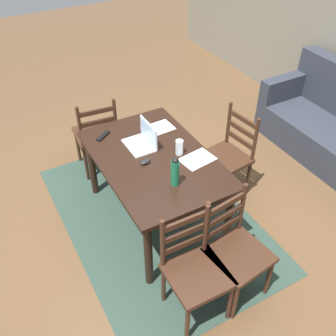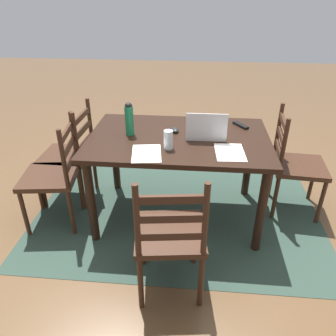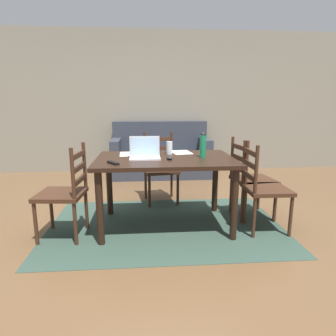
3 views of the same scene
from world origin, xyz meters
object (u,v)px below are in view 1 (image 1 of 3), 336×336
Objects in this scene: chair_right_near at (195,270)px; chair_far_head at (228,156)px; tv_remote at (103,136)px; computer_mouse at (145,162)px; chair_right_far at (235,251)px; chair_left_near at (97,135)px; water_bottle at (175,171)px; drinking_glass at (179,147)px; laptop at (143,140)px; dining_table at (154,166)px.

chair_far_head is at bearing 134.56° from chair_right_near.
chair_right_near is 1.58m from tv_remote.
chair_far_head reaches higher than tv_remote.
chair_right_near is 5.59× the size of tv_remote.
chair_right_far is at bearing 4.08° from computer_mouse.
water_bottle is (1.42, 0.18, 0.45)m from chair_left_near.
computer_mouse is at bearing -94.62° from drinking_glass.
water_bottle is (0.62, -0.01, 0.08)m from laptop.
water_bottle reaches higher than computer_mouse.
tv_remote reaches higher than dining_table.
laptop is at bearing 171.14° from chair_right_near.
chair_far_head and chair_right_near have the same top height.
laptop is at bearing 13.78° from chair_left_near.
chair_left_near is 9.50× the size of computer_mouse.
chair_right_far is 3.51× the size of water_bottle.
chair_right_far reaches higher than tv_remote.
chair_left_near is 1.00× the size of chair_far_head.
dining_table is 0.47m from water_bottle.
chair_far_head is 9.50× the size of computer_mouse.
dining_table is at bearing 10.84° from chair_left_near.
drinking_glass is at bearing 156.51° from chair_right_near.
tv_remote is (-0.92, -0.27, -0.13)m from water_bottle.
water_bottle is (-0.62, -0.20, 0.45)m from chair_right_far.
dining_table is 5.42× the size of water_bottle.
drinking_glass is (1.08, 0.42, 0.38)m from chair_left_near.
chair_left_near is at bearing 172.59° from computer_mouse.
chair_right_far is at bearing 10.36° from dining_table.
tv_remote is (-1.54, -0.09, 0.32)m from chair_right_near.
chair_left_near is at bearing -179.88° from chair_right_near.
chair_far_head is 1.00× the size of chair_right_far.
laptop is 0.42m from tv_remote.
drinking_glass is at bearing 73.02° from computer_mouse.
computer_mouse is at bearing -70.38° from dining_table.
chair_right_far is 6.58× the size of drinking_glass.
computer_mouse is at bearing -87.47° from chair_far_head.
chair_left_near and chair_far_head have the same top height.
dining_table is 8.62× the size of tv_remote.
computer_mouse is at bearing -163.55° from chair_right_far.
chair_right_far is (1.02, 0.19, -0.21)m from dining_table.
chair_left_near is at bearing -134.15° from chair_far_head.
drinking_glass is at bearing 6.74° from tv_remote.
chair_right_far and chair_right_near have the same top height.
laptop is 0.28m from computer_mouse.
chair_right_far is 1.03m from drinking_glass.
chair_far_head reaches higher than dining_table.
chair_right_near is at bearing -30.70° from tv_remote.
laptop is (-1.24, 0.19, 0.37)m from chair_right_near.
dining_table is 0.16m from computer_mouse.
dining_table is at bearing 169.39° from chair_right_near.
tv_remote is at bearing -139.31° from drinking_glass.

